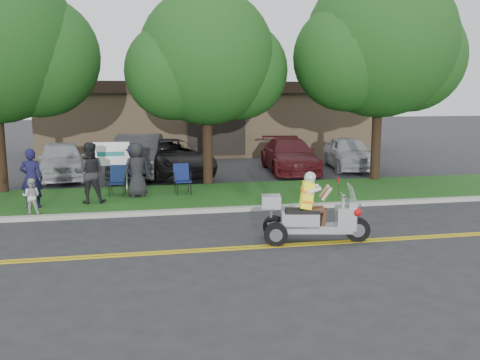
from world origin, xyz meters
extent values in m
plane|color=#28282B|center=(0.00, 0.00, 0.00)|extent=(120.00, 120.00, 0.00)
cube|color=gold|center=(0.00, -0.58, 0.01)|extent=(60.00, 0.10, 0.01)
cube|color=gold|center=(0.00, -0.42, 0.01)|extent=(60.00, 0.10, 0.01)
cube|color=#A8A89E|center=(0.00, 3.05, 0.06)|extent=(60.00, 0.25, 0.12)
cube|color=#1F4713|center=(0.00, 5.20, 0.06)|extent=(60.00, 4.00, 0.10)
cube|color=#9E7F5B|center=(2.00, 19.00, 2.00)|extent=(18.00, 8.00, 4.00)
cube|color=black|center=(2.00, 14.95, 3.70)|extent=(18.00, 0.30, 0.60)
sphere|color=#174413|center=(-5.15, 7.30, 4.59)|extent=(4.05, 4.05, 4.05)
cylinder|color=#332114|center=(0.50, 7.20, 2.10)|extent=(0.36, 0.36, 4.20)
sphere|color=#174413|center=(0.50, 7.20, 4.65)|extent=(4.80, 4.80, 4.80)
sphere|color=#174413|center=(1.70, 7.50, 4.20)|extent=(3.60, 3.60, 3.60)
sphere|color=#174413|center=(-0.70, 7.00, 4.12)|extent=(3.36, 3.36, 3.36)
cylinder|color=#332114|center=(7.00, 7.00, 2.38)|extent=(0.36, 0.36, 4.76)
sphere|color=#174413|center=(7.00, 7.00, 5.27)|extent=(5.60, 5.60, 5.60)
sphere|color=#174413|center=(8.40, 7.30, 4.76)|extent=(4.20, 4.20, 4.20)
sphere|color=#174413|center=(5.60, 6.80, 4.68)|extent=(3.92, 3.92, 3.92)
cylinder|color=silver|center=(-3.40, 6.60, 0.55)|extent=(0.06, 0.06, 1.10)
cylinder|color=silver|center=(-2.40, 6.60, 0.55)|extent=(0.06, 0.06, 1.10)
cube|color=white|center=(-2.90, 6.60, 1.35)|extent=(1.25, 0.06, 0.80)
cylinder|color=black|center=(2.92, -0.54, 0.28)|extent=(0.58, 0.24, 0.57)
cylinder|color=black|center=(1.00, -0.49, 0.27)|extent=(0.55, 0.25, 0.53)
cylinder|color=black|center=(1.13, 0.18, 0.27)|extent=(0.55, 0.25, 0.53)
cube|color=silver|center=(1.90, -0.33, 0.32)|extent=(1.85, 0.79, 0.17)
cube|color=silver|center=(1.62, -0.27, 0.52)|extent=(0.92, 0.60, 0.33)
cube|color=black|center=(1.67, -0.28, 0.72)|extent=(0.82, 0.54, 0.09)
cube|color=silver|center=(2.64, -0.48, 0.57)|extent=(0.51, 0.53, 0.52)
cube|color=silver|center=(2.77, -0.51, 1.12)|extent=(0.27, 0.46, 0.46)
cube|color=silver|center=(0.97, -0.14, 0.95)|extent=(0.50, 0.48, 0.28)
sphere|color=#B20C0F|center=(2.83, -0.65, 0.74)|extent=(0.21, 0.21, 0.21)
cube|color=#FFF51A|center=(1.77, -0.30, 1.10)|extent=(0.39, 0.44, 0.62)
sphere|color=silver|center=(1.83, -0.31, 1.50)|extent=(0.28, 0.28, 0.28)
cylinder|color=black|center=(-0.77, 5.15, 0.31)|extent=(0.03, 0.03, 0.41)
cylinder|color=black|center=(-0.32, 5.21, 0.31)|extent=(0.03, 0.03, 0.41)
cylinder|color=black|center=(-0.83, 5.56, 0.31)|extent=(0.03, 0.03, 0.41)
cylinder|color=black|center=(-0.38, 5.62, 0.31)|extent=(0.03, 0.03, 0.41)
cube|color=#101B4D|center=(-0.58, 5.39, 0.53)|extent=(0.57, 0.53, 0.04)
cube|color=#101B4D|center=(-0.60, 5.61, 0.81)|extent=(0.53, 0.22, 0.56)
cylinder|color=black|center=(-2.93, 5.37, 0.31)|extent=(0.03, 0.03, 0.41)
cylinder|color=black|center=(-2.49, 5.30, 0.31)|extent=(0.03, 0.03, 0.41)
cylinder|color=black|center=(-2.87, 5.77, 0.31)|extent=(0.03, 0.03, 0.41)
cylinder|color=black|center=(-2.43, 5.70, 0.31)|extent=(0.03, 0.03, 0.41)
cube|color=#0D1C3E|center=(-2.68, 5.53, 0.52)|extent=(0.57, 0.54, 0.04)
cube|color=#0D1C3E|center=(-2.65, 5.75, 0.80)|extent=(0.53, 0.23, 0.55)
imported|color=#151439|center=(-5.01, 4.20, 0.97)|extent=(0.63, 0.42, 1.72)
imported|color=black|center=(-3.43, 4.57, 1.02)|extent=(0.89, 0.70, 1.83)
imported|color=#191946|center=(-2.13, 6.38, 0.90)|extent=(1.15, 0.87, 1.59)
imported|color=black|center=(-2.04, 5.30, 0.98)|extent=(1.00, 0.83, 1.74)
imported|color=#BBBBB4|center=(-4.89, 3.40, 0.60)|extent=(0.51, 0.42, 0.99)
imported|color=#B0B3B8|center=(-5.00, 10.02, 0.75)|extent=(2.47, 4.64, 1.50)
imported|color=#2E2D30|center=(-2.00, 10.16, 0.85)|extent=(2.43, 5.33, 1.69)
imported|color=black|center=(-0.74, 10.01, 0.75)|extent=(4.01, 5.89, 1.50)
imported|color=#4F1217|center=(4.47, 10.04, 0.72)|extent=(2.44, 5.12, 1.44)
imported|color=#AAADB1|center=(7.32, 10.31, 0.74)|extent=(2.44, 4.55, 1.47)
camera|label=1|loc=(-1.92, -11.08, 3.36)|focal=38.00mm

